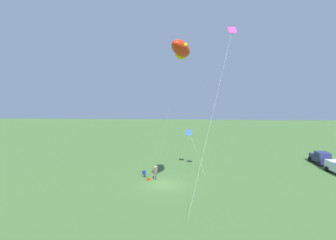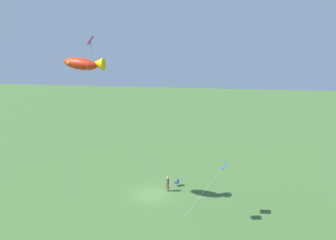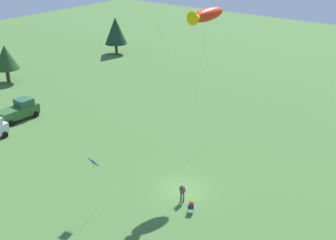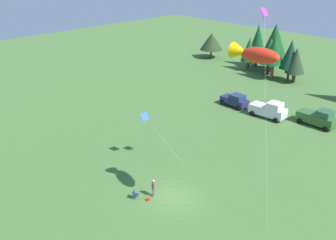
{
  "view_description": "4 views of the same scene",
  "coord_description": "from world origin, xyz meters",
  "px_view_note": "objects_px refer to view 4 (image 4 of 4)",
  "views": [
    {
      "loc": [
        29.52,
        2.33,
        10.43
      ],
      "look_at": [
        -3.65,
        0.28,
        7.19
      ],
      "focal_mm": 28.0,
      "sensor_mm": 36.0,
      "label": 1
    },
    {
      "loc": [
        -6.47,
        32.33,
        16.78
      ],
      "look_at": [
        -1.82,
        0.28,
        8.64
      ],
      "focal_mm": 35.0,
      "sensor_mm": 36.0,
      "label": 2
    },
    {
      "loc": [
        -29.45,
        -20.71,
        22.1
      ],
      "look_at": [
        -0.52,
        1.16,
        6.65
      ],
      "focal_mm": 50.0,
      "sensor_mm": 36.0,
      "label": 3
    },
    {
      "loc": [
        21.7,
        -21.7,
        21.28
      ],
      "look_at": [
        -3.28,
        2.38,
        6.19
      ],
      "focal_mm": 42.0,
      "sensor_mm": 36.0,
      "label": 4
    }
  ],
  "objects_px": {
    "person_kite_flyer": "(154,187)",
    "backpack_on_grass": "(148,199)",
    "truck_white_pickup": "(269,110)",
    "truck_green_flatbed": "(318,118)",
    "kite_large_fish": "(254,54)",
    "car_navy_hatch": "(235,100)",
    "folding_chair": "(135,194)",
    "kite_diamond_blue": "(146,118)",
    "kite_diamond_rainbow": "(264,26)"
  },
  "relations": [
    {
      "from": "person_kite_flyer",
      "to": "backpack_on_grass",
      "type": "height_order",
      "value": "person_kite_flyer"
    },
    {
      "from": "truck_white_pickup",
      "to": "truck_green_flatbed",
      "type": "xyz_separation_m",
      "value": [
        5.98,
        2.22,
        0.0
      ]
    },
    {
      "from": "kite_large_fish",
      "to": "car_navy_hatch",
      "type": "bearing_deg",
      "value": 128.16
    },
    {
      "from": "folding_chair",
      "to": "backpack_on_grass",
      "type": "distance_m",
      "value": 1.35
    },
    {
      "from": "kite_large_fish",
      "to": "kite_diamond_blue",
      "type": "distance_m",
      "value": 16.54
    },
    {
      "from": "person_kite_flyer",
      "to": "kite_diamond_blue",
      "type": "xyz_separation_m",
      "value": [
        -5.9,
        4.25,
        3.87
      ]
    },
    {
      "from": "truck_white_pickup",
      "to": "kite_diamond_blue",
      "type": "relative_size",
      "value": 0.95
    },
    {
      "from": "kite_large_fish",
      "to": "truck_white_pickup",
      "type": "bearing_deg",
      "value": 117.02
    },
    {
      "from": "truck_white_pickup",
      "to": "person_kite_flyer",
      "type": "bearing_deg",
      "value": -86.44
    },
    {
      "from": "folding_chair",
      "to": "truck_green_flatbed",
      "type": "height_order",
      "value": "truck_green_flatbed"
    },
    {
      "from": "folding_chair",
      "to": "kite_diamond_blue",
      "type": "bearing_deg",
      "value": 100.08
    },
    {
      "from": "car_navy_hatch",
      "to": "truck_white_pickup",
      "type": "xyz_separation_m",
      "value": [
        5.78,
        -0.02,
        0.15
      ]
    },
    {
      "from": "car_navy_hatch",
      "to": "truck_white_pickup",
      "type": "relative_size",
      "value": 0.84
    },
    {
      "from": "truck_white_pickup",
      "to": "kite_diamond_blue",
      "type": "xyz_separation_m",
      "value": [
        -2.86,
        -19.82,
        3.79
      ]
    },
    {
      "from": "backpack_on_grass",
      "to": "kite_large_fish",
      "type": "distance_m",
      "value": 16.56
    },
    {
      "from": "truck_white_pickup",
      "to": "kite_diamond_rainbow",
      "type": "xyz_separation_m",
      "value": [
        8.33,
        -16.29,
        14.46
      ]
    },
    {
      "from": "kite_large_fish",
      "to": "kite_diamond_rainbow",
      "type": "height_order",
      "value": "kite_diamond_rainbow"
    },
    {
      "from": "car_navy_hatch",
      "to": "truck_green_flatbed",
      "type": "distance_m",
      "value": 11.96
    },
    {
      "from": "person_kite_flyer",
      "to": "truck_white_pickup",
      "type": "relative_size",
      "value": 0.34
    },
    {
      "from": "truck_white_pickup",
      "to": "car_navy_hatch",
      "type": "bearing_deg",
      "value": 176.14
    },
    {
      "from": "truck_green_flatbed",
      "to": "kite_diamond_rainbow",
      "type": "relative_size",
      "value": 0.3
    },
    {
      "from": "person_kite_flyer",
      "to": "truck_green_flatbed",
      "type": "xyz_separation_m",
      "value": [
        2.94,
        26.29,
        0.08
      ]
    },
    {
      "from": "truck_green_flatbed",
      "to": "kite_large_fish",
      "type": "height_order",
      "value": "kite_large_fish"
    },
    {
      "from": "truck_green_flatbed",
      "to": "kite_large_fish",
      "type": "relative_size",
      "value": 0.33
    },
    {
      "from": "person_kite_flyer",
      "to": "backpack_on_grass",
      "type": "relative_size",
      "value": 5.44
    },
    {
      "from": "truck_white_pickup",
      "to": "kite_diamond_rainbow",
      "type": "distance_m",
      "value": 23.32
    },
    {
      "from": "kite_diamond_rainbow",
      "to": "kite_large_fish",
      "type": "bearing_deg",
      "value": -63.19
    },
    {
      "from": "folding_chair",
      "to": "truck_white_pickup",
      "type": "xyz_separation_m",
      "value": [
        -2.13,
        25.58,
        0.61
      ]
    },
    {
      "from": "folding_chair",
      "to": "truck_white_pickup",
      "type": "distance_m",
      "value": 25.68
    },
    {
      "from": "truck_green_flatbed",
      "to": "truck_white_pickup",
      "type": "bearing_deg",
      "value": -158.28
    },
    {
      "from": "person_kite_flyer",
      "to": "kite_large_fish",
      "type": "bearing_deg",
      "value": -9.24
    },
    {
      "from": "kite_diamond_rainbow",
      "to": "kite_diamond_blue",
      "type": "height_order",
      "value": "kite_diamond_rainbow"
    },
    {
      "from": "car_navy_hatch",
      "to": "kite_diamond_blue",
      "type": "distance_m",
      "value": 20.44
    },
    {
      "from": "car_navy_hatch",
      "to": "kite_diamond_rainbow",
      "type": "xyz_separation_m",
      "value": [
        14.11,
        -16.31,
        14.61
      ]
    },
    {
      "from": "folding_chair",
      "to": "kite_large_fish",
      "type": "bearing_deg",
      "value": -1.95
    },
    {
      "from": "kite_large_fish",
      "to": "kite_diamond_rainbow",
      "type": "bearing_deg",
      "value": 116.81
    },
    {
      "from": "kite_large_fish",
      "to": "kite_diamond_blue",
      "type": "height_order",
      "value": "kite_large_fish"
    },
    {
      "from": "car_navy_hatch",
      "to": "kite_large_fish",
      "type": "distance_m",
      "value": 29.79
    },
    {
      "from": "car_navy_hatch",
      "to": "kite_large_fish",
      "type": "relative_size",
      "value": 0.28
    },
    {
      "from": "folding_chair",
      "to": "truck_white_pickup",
      "type": "bearing_deg",
      "value": 63.98
    },
    {
      "from": "kite_diamond_rainbow",
      "to": "kite_diamond_blue",
      "type": "distance_m",
      "value": 15.86
    },
    {
      "from": "car_navy_hatch",
      "to": "backpack_on_grass",
      "type": "bearing_deg",
      "value": -66.82
    },
    {
      "from": "folding_chair",
      "to": "truck_green_flatbed",
      "type": "relative_size",
      "value": 0.16
    },
    {
      "from": "backpack_on_grass",
      "to": "kite_diamond_rainbow",
      "type": "relative_size",
      "value": 0.02
    },
    {
      "from": "kite_large_fish",
      "to": "kite_diamond_blue",
      "type": "relative_size",
      "value": 2.82
    },
    {
      "from": "kite_diamond_blue",
      "to": "person_kite_flyer",
      "type": "bearing_deg",
      "value": -35.8
    },
    {
      "from": "person_kite_flyer",
      "to": "car_navy_hatch",
      "type": "distance_m",
      "value": 25.66
    },
    {
      "from": "kite_large_fish",
      "to": "backpack_on_grass",
      "type": "bearing_deg",
      "value": -151.55
    },
    {
      "from": "backpack_on_grass",
      "to": "truck_green_flatbed",
      "type": "relative_size",
      "value": 0.06
    },
    {
      "from": "backpack_on_grass",
      "to": "kite_large_fish",
      "type": "height_order",
      "value": "kite_large_fish"
    }
  ]
}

